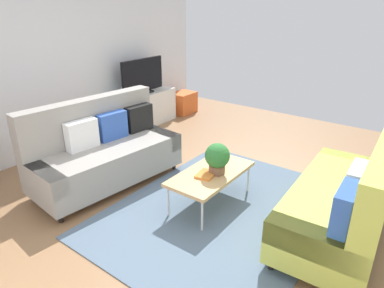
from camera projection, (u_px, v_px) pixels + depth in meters
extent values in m
plane|color=#936B47|center=(204.00, 198.00, 4.23)|extent=(7.68, 7.68, 0.00)
cube|color=silver|center=(55.00, 57.00, 5.21)|extent=(6.40, 0.12, 2.90)
cube|color=slate|center=(222.00, 210.00, 3.96)|extent=(2.90, 2.20, 0.01)
cube|color=gray|center=(107.00, 161.00, 4.44)|extent=(1.98, 1.03, 0.44)
cube|color=gray|center=(89.00, 120.00, 4.45)|extent=(1.91, 0.39, 0.56)
cube|color=gray|center=(156.00, 136.00, 4.97)|extent=(0.29, 0.86, 0.22)
cube|color=gray|center=(42.00, 177.00, 3.82)|extent=(0.29, 0.86, 0.22)
cylinder|color=black|center=(174.00, 166.00, 4.92)|extent=(0.05, 0.05, 0.10)
cylinder|color=black|center=(61.00, 218.00, 3.74)|extent=(0.05, 0.05, 0.10)
cylinder|color=black|center=(143.00, 153.00, 5.35)|extent=(0.05, 0.05, 0.10)
cylinder|color=black|center=(33.00, 196.00, 4.17)|extent=(0.05, 0.05, 0.10)
cube|color=black|center=(139.00, 118.00, 4.83)|extent=(0.41, 0.18, 0.36)
cube|color=#3359B2|center=(112.00, 126.00, 4.52)|extent=(0.41, 0.18, 0.36)
cube|color=white|center=(82.00, 135.00, 4.22)|extent=(0.41, 0.18, 0.36)
cube|color=#C1CC51|center=(338.00, 207.00, 3.46)|extent=(1.94, 0.93, 0.44)
cube|color=#C1CC51|center=(384.00, 171.00, 3.11)|extent=(1.91, 0.29, 0.56)
cube|color=#C1CC51|center=(316.00, 243.00, 2.77)|extent=(0.24, 0.85, 0.22)
cube|color=#C1CC51|center=(356.00, 166.00, 4.07)|extent=(0.24, 0.85, 0.22)
cylinder|color=black|center=(271.00, 265.00, 3.08)|extent=(0.05, 0.05, 0.10)
cylinder|color=black|center=(323.00, 185.00, 4.41)|extent=(0.05, 0.05, 0.10)
cylinder|color=black|center=(381.00, 201.00, 4.06)|extent=(0.05, 0.05, 0.10)
cube|color=#3359B2|center=(345.00, 208.00, 2.73)|extent=(0.41, 0.16, 0.36)
cube|color=white|center=(356.00, 185.00, 3.07)|extent=(0.41, 0.16, 0.36)
cube|color=tan|center=(211.00, 174.00, 3.96)|extent=(1.10, 0.56, 0.04)
cylinder|color=silver|center=(168.00, 201.00, 3.80)|extent=(0.02, 0.02, 0.38)
cylinder|color=silver|center=(217.00, 169.00, 4.54)|extent=(0.02, 0.02, 0.38)
cylinder|color=silver|center=(202.00, 216.00, 3.54)|extent=(0.02, 0.02, 0.38)
cylinder|color=silver|center=(248.00, 179.00, 4.28)|extent=(0.02, 0.02, 0.38)
cube|color=silver|center=(144.00, 109.00, 6.57)|extent=(1.40, 0.44, 0.64)
cube|color=black|center=(144.00, 92.00, 6.43)|extent=(0.36, 0.20, 0.04)
cube|color=black|center=(143.00, 75.00, 6.30)|extent=(1.00, 0.05, 0.60)
cube|color=orange|center=(183.00, 103.00, 7.36)|extent=(0.52, 0.40, 0.44)
cylinder|color=brown|center=(217.00, 169.00, 3.91)|extent=(0.19, 0.19, 0.10)
sphere|color=#2D7233|center=(217.00, 156.00, 3.85)|extent=(0.29, 0.29, 0.29)
cube|color=orange|center=(206.00, 175.00, 3.87)|extent=(0.27, 0.22, 0.03)
cylinder|color=#33B29E|center=(117.00, 95.00, 6.01)|extent=(0.12, 0.12, 0.15)
cylinder|color=silver|center=(125.00, 92.00, 6.14)|extent=(0.14, 0.14, 0.18)
cylinder|color=purple|center=(136.00, 92.00, 6.24)|extent=(0.06, 0.06, 0.14)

